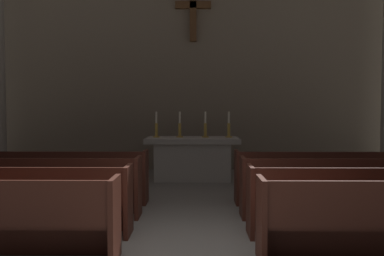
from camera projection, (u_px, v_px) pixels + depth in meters
pew_left_row_2 at (10, 200)px, 5.77m from camera, size 3.25×0.50×0.95m
pew_left_row_3 at (36, 187)px, 6.73m from camera, size 3.25×0.50×0.95m
pew_left_row_4 at (57, 177)px, 7.69m from camera, size 3.25×0.50×0.95m
pew_right_row_2 at (370, 201)px, 5.71m from camera, size 3.25×0.50×0.95m
pew_right_row_3 at (345, 187)px, 6.67m from camera, size 3.25×0.50×0.95m
pew_right_row_4 at (327, 177)px, 7.64m from camera, size 3.25×0.50×0.95m
altar at (193, 157)px, 10.09m from camera, size 2.20×0.90×1.01m
candlestick_outer_left at (156, 129)px, 10.07m from camera, size 0.16×0.16×0.60m
candlestick_inner_left at (180, 129)px, 10.06m from camera, size 0.16×0.16×0.60m
candlestick_inner_right at (205, 129)px, 10.06m from camera, size 0.16×0.16×0.60m
candlestick_outer_right at (229, 129)px, 10.05m from camera, size 0.16×0.16×0.60m
apse_with_cross at (193, 29)px, 11.74m from camera, size 10.85×0.43×7.68m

